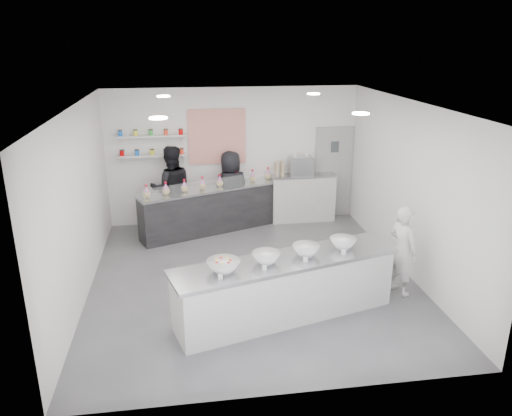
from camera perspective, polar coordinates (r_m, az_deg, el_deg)
The scene contains 26 objects.
floor at distance 8.79m, azimuth -0.40°, elevation -8.08°, with size 6.00×6.00×0.00m, color #515156.
ceiling at distance 7.89m, azimuth -0.45°, elevation 11.71°, with size 6.00×6.00×0.00m, color white.
back_wall at distance 11.09m, azimuth -2.61°, elevation 5.93°, with size 5.50×5.50×0.00m, color white.
left_wall at distance 8.31m, azimuth -19.54°, elevation 0.35°, with size 6.00×6.00×0.00m, color white.
right_wall at distance 9.01m, azimuth 17.19°, elevation 2.00°, with size 6.00×6.00×0.00m, color white.
back_door at distance 11.63m, azimuth 8.82°, elevation 4.05°, with size 0.88×0.04×2.10m, color #969693.
pattern_panel at distance 10.95m, azimuth -4.47°, elevation 8.12°, with size 1.25×0.03×1.20m, color red.
jar_shelf_lower at distance 10.94m, azimuth -11.76°, elevation 5.90°, with size 1.45×0.22×0.04m, color silver.
jar_shelf_upper at distance 10.86m, azimuth -11.91°, elevation 8.06°, with size 1.45×0.22×0.04m, color silver.
preserve_jars at distance 10.86m, azimuth -11.86°, elevation 7.32°, with size 1.45×0.10×0.56m, color #D50003, non-canonical shape.
downlight_0 at distance 6.84m, azimuth -11.12°, elevation 10.06°, with size 0.24×0.24×0.02m, color white.
downlight_1 at distance 7.27m, azimuth 11.88°, elevation 10.53°, with size 0.24×0.24×0.02m, color white.
downlight_2 at distance 9.41m, azimuth -10.53°, elevation 12.45°, with size 0.24×0.24×0.02m, color white.
downlight_3 at distance 9.73m, azimuth 6.59°, elevation 12.84°, with size 0.24×0.24×0.02m, color white.
prep_counter at distance 7.51m, azimuth 3.41°, elevation -9.12°, with size 3.43×0.78×0.94m, color beige.
back_bar at distance 10.73m, azimuth -5.06°, elevation -0.19°, with size 3.16×0.58×0.98m, color black.
sneeze_guard at distance 10.30m, azimuth -4.51°, elevation 2.65°, with size 3.12×0.01×0.27m, color white.
espresso_ledge at distance 11.40m, azimuth 5.36°, elevation 1.20°, with size 1.45×0.46×1.07m, color beige.
espresso_machine at distance 11.18m, azimuth 5.13°, elevation 4.79°, with size 0.53×0.36×0.40m, color #93969E.
cup_stacks at distance 11.09m, azimuth 2.69°, elevation 4.50°, with size 0.24×0.24×0.32m, color #CAB87F, non-canonical shape.
prep_bowls at distance 7.26m, azimuth 3.50°, elevation -5.29°, with size 2.36×0.51×0.16m, color white, non-canonical shape.
label_cards at distance 6.81m, azimuth 3.18°, elevation -7.45°, with size 2.01×0.04×0.07m, color white, non-canonical shape.
cookie_bags at distance 10.54m, azimuth -5.15°, elevation 3.02°, with size 2.95×0.15×0.27m, color #C55FA5, non-canonical shape.
woman_prep at distance 8.39m, azimuth 16.39°, elevation -4.65°, with size 0.54×0.36×1.49m, color silver.
staff_left at distance 10.83m, azimuth -9.64°, elevation 2.21°, with size 0.90×0.70×1.85m, color black.
staff_right at distance 10.89m, azimuth -2.87°, elevation 2.14°, with size 0.83×0.54×1.70m, color black.
Camera 1 is at (-1.09, -7.75, 3.99)m, focal length 35.00 mm.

